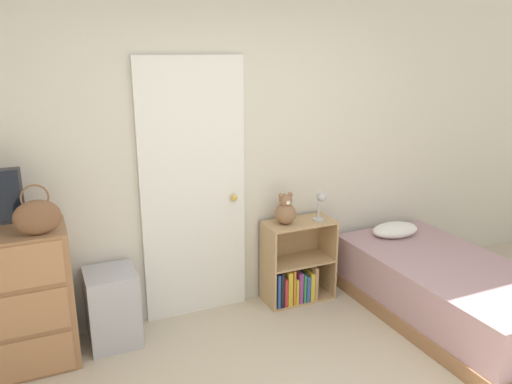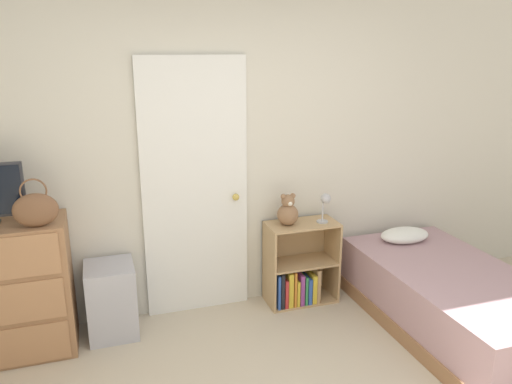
{
  "view_description": "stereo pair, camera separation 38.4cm",
  "coord_description": "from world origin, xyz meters",
  "px_view_note": "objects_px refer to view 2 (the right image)",
  "views": [
    {
      "loc": [
        -1.28,
        -1.58,
        2.09
      ],
      "look_at": [
        0.23,
        1.79,
        1.03
      ],
      "focal_mm": 35.0,
      "sensor_mm": 36.0,
      "label": 1
    },
    {
      "loc": [
        -0.93,
        -1.72,
        2.09
      ],
      "look_at": [
        0.23,
        1.79,
        1.03
      ],
      "focal_mm": 35.0,
      "sensor_mm": 36.0,
      "label": 2
    }
  ],
  "objects_px": {
    "teddy_bear": "(288,212)",
    "bed": "(452,299)",
    "bookshelf": "(298,273)",
    "desk_lamp": "(325,202)",
    "handbag": "(36,209)",
    "storage_bin": "(111,300)"
  },
  "relations": [
    {
      "from": "bookshelf",
      "to": "handbag",
      "type": "bearing_deg",
      "value": -174.02
    },
    {
      "from": "desk_lamp",
      "to": "bed",
      "type": "height_order",
      "value": "desk_lamp"
    },
    {
      "from": "storage_bin",
      "to": "desk_lamp",
      "type": "bearing_deg",
      "value": -0.23
    },
    {
      "from": "teddy_bear",
      "to": "bed",
      "type": "bearing_deg",
      "value": -36.01
    },
    {
      "from": "handbag",
      "to": "bed",
      "type": "height_order",
      "value": "handbag"
    },
    {
      "from": "storage_bin",
      "to": "desk_lamp",
      "type": "xyz_separation_m",
      "value": [
        1.74,
        -0.01,
        0.6
      ]
    },
    {
      "from": "teddy_bear",
      "to": "bed",
      "type": "distance_m",
      "value": 1.43
    },
    {
      "from": "handbag",
      "to": "storage_bin",
      "type": "bearing_deg",
      "value": 22.54
    },
    {
      "from": "handbag",
      "to": "bed",
      "type": "relative_size",
      "value": 0.17
    },
    {
      "from": "storage_bin",
      "to": "bookshelf",
      "type": "distance_m",
      "value": 1.53
    },
    {
      "from": "storage_bin",
      "to": "desk_lamp",
      "type": "relative_size",
      "value": 2.23
    },
    {
      "from": "bed",
      "to": "bookshelf",
      "type": "bearing_deg",
      "value": 141.45
    },
    {
      "from": "storage_bin",
      "to": "bed",
      "type": "height_order",
      "value": "bed"
    },
    {
      "from": "bookshelf",
      "to": "desk_lamp",
      "type": "height_order",
      "value": "desk_lamp"
    },
    {
      "from": "storage_bin",
      "to": "bed",
      "type": "bearing_deg",
      "value": -16.49
    },
    {
      "from": "storage_bin",
      "to": "handbag",
      "type": "bearing_deg",
      "value": -157.46
    },
    {
      "from": "bed",
      "to": "teddy_bear",
      "type": "bearing_deg",
      "value": 143.99
    },
    {
      "from": "bookshelf",
      "to": "desk_lamp",
      "type": "relative_size",
      "value": 2.82
    },
    {
      "from": "storage_bin",
      "to": "teddy_bear",
      "type": "height_order",
      "value": "teddy_bear"
    },
    {
      "from": "bookshelf",
      "to": "teddy_bear",
      "type": "height_order",
      "value": "teddy_bear"
    },
    {
      "from": "handbag",
      "to": "storage_bin",
      "type": "xyz_separation_m",
      "value": [
        0.42,
        0.17,
        -0.81
      ]
    },
    {
      "from": "handbag",
      "to": "storage_bin",
      "type": "height_order",
      "value": "handbag"
    }
  ]
}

